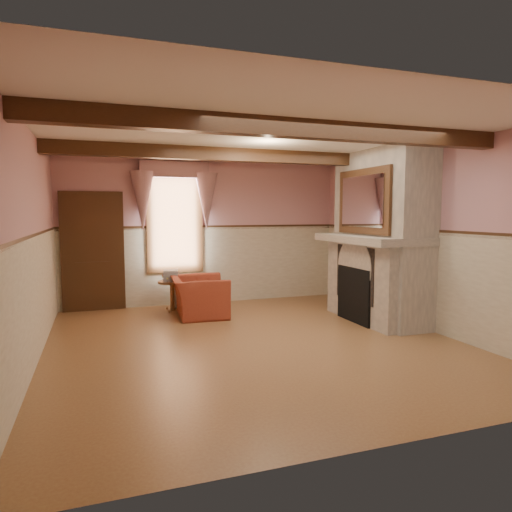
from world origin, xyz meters
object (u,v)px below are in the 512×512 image
object	(u,v)px
armchair	(199,297)
radiator	(190,291)
bowl	(379,233)
mantel_clock	(347,228)
oil_lamp	(365,226)
side_table	(172,296)

from	to	relation	value
armchair	radiator	size ratio (longest dim) A/B	1.50
bowl	radiator	bearing A→B (deg)	138.60
mantel_clock	oil_lamp	size ratio (longest dim) A/B	0.86
radiator	bowl	bearing A→B (deg)	-34.30
armchair	oil_lamp	bearing A→B (deg)	-107.79
bowl	side_table	bearing A→B (deg)	145.69
side_table	radiator	world-z (taller)	radiator
radiator	mantel_clock	world-z (taller)	mantel_clock
side_table	bowl	size ratio (longest dim) A/B	1.46
bowl	oil_lamp	xyz separation A→B (m)	(0.00, 0.40, 0.09)
mantel_clock	oil_lamp	bearing A→B (deg)	-90.00
radiator	oil_lamp	xyz separation A→B (m)	(2.61, -1.90, 1.26)
armchair	bowl	xyz separation A→B (m)	(2.62, -1.45, 1.12)
radiator	side_table	bearing A→B (deg)	-139.28
side_table	radiator	size ratio (longest dim) A/B	0.79
radiator	bowl	xyz separation A→B (m)	(2.61, -2.30, 1.17)
oil_lamp	armchair	bearing A→B (deg)	158.11
armchair	side_table	xyz separation A→B (m)	(-0.37, 0.59, -0.07)
side_table	oil_lamp	xyz separation A→B (m)	(3.00, -1.64, 1.29)
radiator	bowl	world-z (taller)	bowl
armchair	mantel_clock	bearing A→B (deg)	-95.60
armchair	bowl	size ratio (longest dim) A/B	2.79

